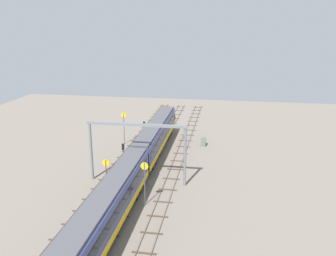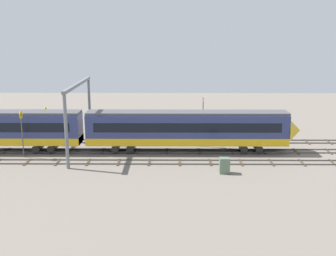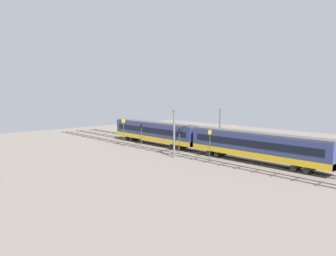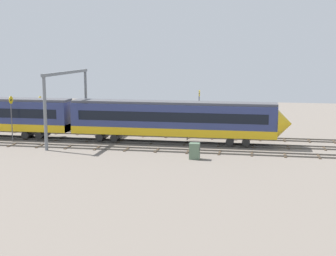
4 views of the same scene
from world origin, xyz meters
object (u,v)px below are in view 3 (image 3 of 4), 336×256
(speed_sign_near_foreground, at_px, (210,140))
(signal_light_trackside_approach, at_px, (141,131))
(train, at_px, (194,138))
(speed_sign_far_trackside, at_px, (234,136))
(relay_cabinet, at_px, (168,136))
(speed_sign_mid_trackside, at_px, (124,129))
(signal_light_trackside_departure, at_px, (179,137))
(overhead_gantry, at_px, (199,121))

(speed_sign_near_foreground, relative_size, signal_light_trackside_approach, 1.09)
(train, bearing_deg, speed_sign_near_foreground, 155.39)
(speed_sign_near_foreground, distance_m, speed_sign_far_trackside, 5.31)
(train, height_order, relay_cabinet, train)
(speed_sign_mid_trackside, relative_size, relay_cabinet, 3.54)
(speed_sign_mid_trackside, xyz_separation_m, signal_light_trackside_departure, (-12.80, -3.57, -0.65))
(train, relative_size, speed_sign_near_foreground, 10.09)
(train, relative_size, speed_sign_mid_trackside, 8.69)
(signal_light_trackside_approach, height_order, relay_cabinet, signal_light_trackside_approach)
(speed_sign_near_foreground, bearing_deg, speed_sign_mid_trackside, 9.92)
(signal_light_trackside_approach, relative_size, relay_cabinet, 2.81)
(overhead_gantry, relative_size, relay_cabinet, 8.25)
(signal_light_trackside_approach, bearing_deg, train, -169.94)
(speed_sign_near_foreground, distance_m, relay_cabinet, 23.92)
(signal_light_trackside_approach, xyz_separation_m, signal_light_trackside_departure, (-11.84, 0.33, -0.02))
(relay_cabinet, bearing_deg, speed_sign_far_trackside, 166.68)
(speed_sign_mid_trackside, distance_m, speed_sign_far_trackside, 23.10)
(speed_sign_mid_trackside, xyz_separation_m, signal_light_trackside_approach, (-0.96, -3.90, -0.62))
(speed_sign_far_trackside, distance_m, relay_cabinet, 23.43)
(speed_sign_near_foreground, distance_m, signal_light_trackside_departure, 7.34)
(speed_sign_mid_trackside, bearing_deg, signal_light_trackside_approach, -103.78)
(overhead_gantry, relative_size, speed_sign_far_trackside, 2.46)
(speed_sign_mid_trackside, height_order, signal_light_trackside_approach, speed_sign_mid_trackside)
(signal_light_trackside_approach, distance_m, relay_cabinet, 10.58)
(speed_sign_mid_trackside, distance_m, signal_light_trackside_approach, 4.06)
(speed_sign_mid_trackside, relative_size, signal_light_trackside_departure, 1.27)
(speed_sign_near_foreground, xyz_separation_m, speed_sign_mid_trackside, (20.14, 3.52, 0.43))
(overhead_gantry, relative_size, signal_light_trackside_approach, 2.94)
(speed_sign_mid_trackside, xyz_separation_m, speed_sign_far_trackside, (-21.42, -8.66, -0.09))
(speed_sign_mid_trackside, distance_m, relay_cabinet, 14.35)
(signal_light_trackside_departure, xyz_separation_m, relay_cabinet, (14.02, -10.45, -2.16))
(signal_light_trackside_departure, bearing_deg, signal_light_trackside_approach, -1.59)
(train, bearing_deg, signal_light_trackside_approach, 10.06)
(speed_sign_near_foreground, height_order, signal_light_trackside_approach, speed_sign_near_foreground)
(overhead_gantry, height_order, speed_sign_far_trackside, overhead_gantry)
(speed_sign_near_foreground, height_order, relay_cabinet, speed_sign_near_foreground)
(speed_sign_far_trackside, height_order, signal_light_trackside_departure, speed_sign_far_trackside)
(signal_light_trackside_approach, xyz_separation_m, relay_cabinet, (2.18, -10.12, -2.19))
(overhead_gantry, height_order, relay_cabinet, overhead_gantry)
(relay_cabinet, bearing_deg, train, 153.23)
(speed_sign_far_trackside, xyz_separation_m, relay_cabinet, (22.64, -5.36, -2.72))
(overhead_gantry, bearing_deg, signal_light_trackside_departure, 46.75)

